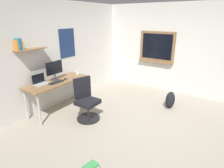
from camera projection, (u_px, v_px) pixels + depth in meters
name	position (u px, v px, depth m)	size (l,w,h in m)	color
ground_plane	(142.00, 127.00, 3.96)	(5.20, 5.20, 0.00)	#9E9384
wall_back	(58.00, 54.00, 4.81)	(5.00, 0.30, 2.60)	silver
wall_right	(180.00, 50.00, 5.44)	(0.22, 5.00, 2.60)	silver
desk	(57.00, 84.00, 4.49)	(1.56, 0.58, 0.76)	olive
office_chair	(86.00, 102.00, 4.19)	(0.52, 0.54, 0.95)	black
laptop	(40.00, 82.00, 4.25)	(0.31, 0.21, 0.23)	#ADAFB5
monitor_primary	(54.00, 69.00, 4.46)	(0.46, 0.17, 0.46)	#38383D
keyboard	(56.00, 82.00, 4.37)	(0.37, 0.13, 0.02)	black
computer_mouse	(65.00, 79.00, 4.58)	(0.10, 0.06, 0.03)	#262628
coffee_mug	(77.00, 73.00, 4.97)	(0.08, 0.08, 0.09)	silver
backpack	(170.00, 100.00, 4.75)	(0.32, 0.22, 0.43)	black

